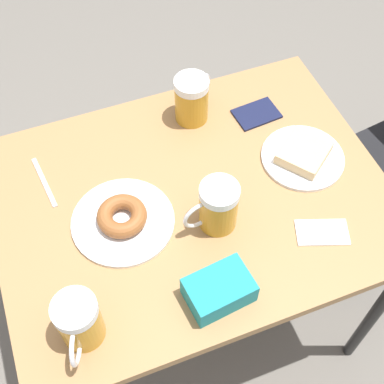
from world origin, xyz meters
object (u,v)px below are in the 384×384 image
beer_mug_left (217,206)px  beer_mug_center (192,99)px  beer_mug_right (79,322)px  plate_with_donut (122,219)px  napkin_folded (322,232)px  blue_pouch (219,290)px  plate_with_cake (303,155)px  fork (44,182)px  passport_near_edge (256,114)px

beer_mug_left → beer_mug_center: size_ratio=1.02×
beer_mug_right → plate_with_donut: bearing=146.5°
beer_mug_left → napkin_folded: 0.27m
plate_with_donut → blue_pouch: 0.31m
beer_mug_center → napkin_folded: (0.48, 0.16, -0.07)m
plate_with_donut → napkin_folded: bearing=65.5°
plate_with_cake → fork: (-0.17, -0.68, -0.01)m
beer_mug_center → napkin_folded: size_ratio=0.97×
beer_mug_right → blue_pouch: (0.02, 0.31, -0.04)m
beer_mug_center → plate_with_cake: bearing=41.5°
beer_mug_right → fork: 0.45m
fork → blue_pouch: 0.56m
beer_mug_center → beer_mug_right: bearing=-41.1°
beer_mug_center → passport_near_edge: 0.20m
plate_with_donut → passport_near_edge: (-0.21, 0.47, -0.01)m
plate_with_cake → blue_pouch: blue_pouch is taller
beer_mug_left → passport_near_edge: beer_mug_left is taller
plate_with_donut → napkin_folded: size_ratio=1.77×
beer_mug_left → beer_mug_right: (0.16, -0.38, 0.00)m
beer_mug_right → fork: beer_mug_right is taller
blue_pouch → fork: bearing=-146.5°
blue_pouch → passport_near_edge: bearing=146.4°
beer_mug_right → blue_pouch: bearing=85.7°
fork → blue_pouch: size_ratio=1.12×
plate_with_cake → passport_near_edge: bearing=-165.9°
beer_mug_center → beer_mug_right: 0.69m
beer_mug_center → fork: (0.08, -0.45, -0.07)m
plate_with_donut → passport_near_edge: bearing=114.6°
plate_with_cake → fork: 0.70m
plate_with_cake → beer_mug_left: (0.10, -0.30, 0.06)m
napkin_folded → fork: bearing=-123.2°
plate_with_cake → beer_mug_center: 0.34m
beer_mug_left → beer_mug_center: bearing=168.7°
plate_with_donut → passport_near_edge: size_ratio=1.95×
plate_with_donut → beer_mug_right: 0.30m
fork → plate_with_cake: bearing=75.7°
napkin_folded → plate_with_cake: bearing=164.2°
beer_mug_center → plate_with_donut: bearing=-46.6°
plate_with_cake → fork: bearing=-104.3°
napkin_folded → plate_with_donut: bearing=-114.5°
beer_mug_center → passport_near_edge: beer_mug_center is taller
passport_near_edge → napkin_folded: bearing=-2.2°
fork → blue_pouch: (0.46, 0.31, 0.03)m
beer_mug_center → blue_pouch: bearing=-14.8°
passport_near_edge → plate_with_cake: bearing=14.1°
fork → passport_near_edge: (-0.02, 0.63, 0.00)m
fork → passport_near_edge: size_ratio=1.33×
plate_with_cake → napkin_folded: bearing=-15.8°
plate_with_cake → fork: plate_with_cake is taller
plate_with_donut → blue_pouch: size_ratio=1.65×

